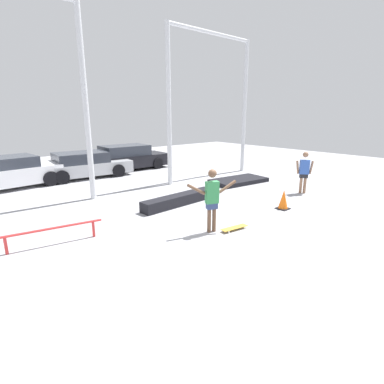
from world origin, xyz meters
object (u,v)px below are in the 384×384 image
(skateboard, at_px, (234,228))
(skateboarder, at_px, (212,197))
(bystander, at_px, (304,170))
(manual_pad, at_px, (239,181))
(parked_car_white, at_px, (10,173))
(parked_car_black, at_px, (127,158))
(parked_car_silver, at_px, (84,165))
(grind_box, at_px, (179,200))
(grind_rail, at_px, (52,231))
(traffic_cone, at_px, (283,200))

(skateboard, bearing_deg, skateboarder, 157.07)
(bystander, bearing_deg, manual_pad, -30.46)
(skateboard, xyz_separation_m, parked_car_white, (-3.56, 9.45, 0.59))
(manual_pad, distance_m, parked_car_black, 6.69)
(manual_pad, xyz_separation_m, parked_car_silver, (-4.88, 5.79, 0.52))
(parked_car_silver, relative_size, parked_car_black, 0.97)
(parked_car_black, xyz_separation_m, bystander, (2.71, -9.17, 0.26))
(parked_car_black, height_order, bystander, bystander)
(grind_box, distance_m, parked_car_black, 7.48)
(grind_box, distance_m, parked_car_white, 7.69)
(grind_rail, relative_size, bystander, 1.42)
(grind_box, xyz_separation_m, bystander, (4.72, -1.98, 0.74))
(grind_box, relative_size, parked_car_black, 0.65)
(grind_rail, distance_m, traffic_cone, 7.01)
(grind_box, bearing_deg, parked_car_silver, 95.62)
(skateboarder, xyz_separation_m, parked_car_black, (2.86, 9.67, -0.33))
(parked_car_black, xyz_separation_m, traffic_cone, (0.34, -9.82, -0.34))
(skateboard, distance_m, bystander, 5.15)
(parked_car_silver, bearing_deg, manual_pad, -45.61)
(skateboard, relative_size, parked_car_black, 0.19)
(grind_rail, bearing_deg, grind_box, 7.32)
(skateboard, bearing_deg, bystander, 17.08)
(skateboarder, relative_size, parked_car_black, 0.37)
(parked_car_silver, distance_m, bystander, 10.22)
(skateboarder, distance_m, parked_car_silver, 9.19)
(grind_box, xyz_separation_m, traffic_cone, (2.34, -2.63, 0.14))
(parked_car_white, height_order, parked_car_silver, parked_car_white)
(skateboard, distance_m, grind_box, 2.83)
(bystander, bearing_deg, parked_car_silver, -8.41)
(skateboarder, height_order, skateboard, skateboarder)
(bystander, bearing_deg, grind_box, 27.01)
(skateboarder, relative_size, parked_car_silver, 0.39)
(parked_car_silver, distance_m, traffic_cone, 9.81)
(traffic_cone, bearing_deg, bystander, 15.27)
(manual_pad, relative_size, bystander, 1.58)
(grind_rail, xyz_separation_m, bystander, (9.07, -1.43, 0.57))
(manual_pad, height_order, bystander, bystander)
(skateboard, height_order, grind_box, grind_box)
(grind_rail, height_order, bystander, bystander)
(grind_rail, height_order, parked_car_white, parked_car_white)
(skateboarder, xyz_separation_m, bystander, (5.57, 0.50, -0.06))
(parked_car_black, bearing_deg, grind_box, -103.75)
(grind_box, distance_m, manual_pad, 4.32)
(manual_pad, bearing_deg, parked_car_white, 144.64)
(grind_rail, relative_size, parked_car_silver, 0.53)
(bystander, xyz_separation_m, traffic_cone, (-2.37, -0.65, -0.60))
(parked_car_silver, bearing_deg, parked_car_black, 14.71)
(manual_pad, height_order, parked_car_silver, parked_car_silver)
(skateboarder, bearing_deg, bystander, 25.96)
(skateboarder, relative_size, traffic_cone, 2.62)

